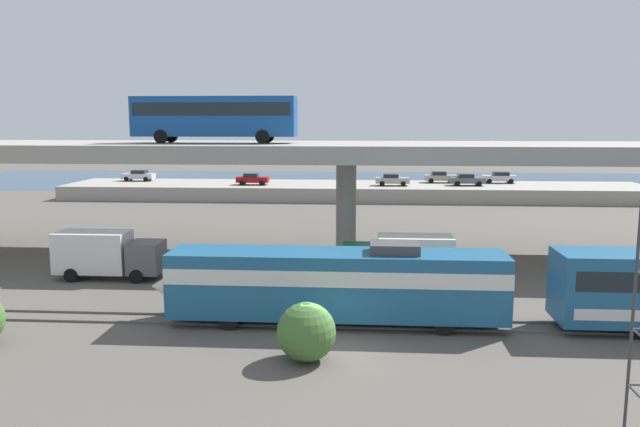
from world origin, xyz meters
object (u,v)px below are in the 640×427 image
parked_car_2 (138,175)px  transit_bus_on_overpass (215,115)px  service_truck_east (107,253)px  parked_car_3 (392,180)px  parked_car_5 (252,179)px  parked_car_1 (499,177)px  parked_car_4 (467,179)px  service_truck_west (401,258)px  parked_car_0 (440,177)px  train_locomotive (320,281)px

parked_car_2 → transit_bus_on_overpass: bearing=117.9°
service_truck_east → parked_car_3: size_ratio=1.59×
parked_car_2 → parked_car_5: same height
parked_car_1 → parked_car_4: (-4.78, -3.39, 0.00)m
parked_car_3 → parked_car_5: 17.96m
transit_bus_on_overpass → service_truck_east: bearing=-125.3°
parked_car_1 → parked_car_5: bearing=7.8°
service_truck_west → parked_car_0: bearing=-99.6°
train_locomotive → service_truck_west: 9.17m
parked_car_2 → parked_car_4: size_ratio=1.00×
transit_bus_on_overpass → parked_car_5: (-3.41, 33.67, -7.91)m
train_locomotive → parked_car_1: (20.01, 53.75, 0.38)m
parked_car_5 → train_locomotive: bearing=-76.0°
transit_bus_on_overpass → parked_car_1: bearing=52.8°
parked_car_0 → parked_car_4: 4.54m
service_truck_west → parked_car_5: bearing=-67.9°
train_locomotive → service_truck_west: bearing=-119.2°
parked_car_0 → parked_car_2: (-41.07, -0.51, 0.00)m
parked_car_3 → service_truck_west: bearing=-91.7°
service_truck_west → parked_car_2: size_ratio=1.56×
service_truck_west → parked_car_2: (-33.30, 45.29, 0.93)m
train_locomotive → parked_car_3: (5.68, 49.56, 0.38)m
transit_bus_on_overpass → parked_car_1: transit_bus_on_overpass is taller
parked_car_0 → parked_car_2: size_ratio=0.97×
parked_car_1 → parked_car_4: size_ratio=1.03×
parked_car_3 → parked_car_5: (-17.96, -0.23, -0.00)m
parked_car_3 → parked_car_5: size_ratio=1.04×
service_truck_west → parked_car_1: 48.34m
train_locomotive → service_truck_east: (-14.31, 7.99, -0.55)m
service_truck_west → parked_car_1: parked_car_1 is taller
service_truck_east → parked_car_5: bearing=87.2°
service_truck_east → parked_car_4: parked_car_4 is taller
service_truck_west → parked_car_4: bearing=-104.2°
transit_bus_on_overpass → parked_car_0: 44.29m
parked_car_1 → service_truck_west: bearing=71.2°
service_truck_west → parked_car_4: size_ratio=1.57×
service_truck_west → service_truck_east: same height
parked_car_0 → parked_car_3: (-6.56, -4.23, 0.00)m
parked_car_2 → parked_car_3: (34.50, -3.71, -0.00)m
transit_bus_on_overpass → service_truck_west: bearing=-29.9°
service_truck_east → parked_car_3: 46.14m
transit_bus_on_overpass → parked_car_5: 34.75m
transit_bus_on_overpass → parked_car_4: bearing=55.2°
parked_car_4 → parked_car_2: bearing=176.2°
parked_car_4 → parked_car_0: bearing=131.1°
parked_car_3 → service_truck_east: bearing=-115.7°
parked_car_0 → parked_car_3: 7.81m
transit_bus_on_overpass → parked_car_3: transit_bus_on_overpass is taller
parked_car_0 → parked_car_1: bearing=-0.3°
parked_car_0 → parked_car_5: same height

